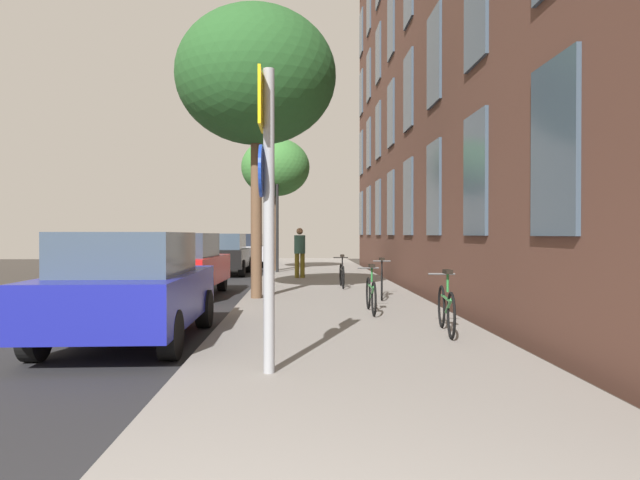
{
  "coord_description": "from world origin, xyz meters",
  "views": [
    {
      "loc": [
        0.33,
        -1.76,
        1.6
      ],
      "look_at": [
        0.77,
        10.79,
        1.48
      ],
      "focal_mm": 32.24,
      "sensor_mm": 36.0,
      "label": 1
    }
  ],
  "objects": [
    {
      "name": "ground_plane",
      "position": [
        -2.4,
        15.0,
        0.0
      ],
      "size": [
        41.8,
        41.8,
        0.0
      ],
      "primitive_type": "plane",
      "color": "#332D28"
    },
    {
      "name": "road_asphalt",
      "position": [
        -4.5,
        15.0,
        0.01
      ],
      "size": [
        7.0,
        38.0,
        0.01
      ],
      "primitive_type": "cube",
      "color": "#232326",
      "rests_on": "ground"
    },
    {
      "name": "sidewalk",
      "position": [
        1.1,
        15.0,
        0.06
      ],
      "size": [
        4.2,
        38.0,
        0.12
      ],
      "primitive_type": "cube",
      "color": "gray",
      "rests_on": "ground"
    },
    {
      "name": "building_facade",
      "position": [
        3.69,
        14.5,
        8.05
      ],
      "size": [
        0.56,
        27.0,
        16.07
      ],
      "color": "#513328",
      "rests_on": "ground"
    },
    {
      "name": "sign_post",
      "position": [
        -0.03,
        4.37,
        2.02
      ],
      "size": [
        0.16,
        0.6,
        3.24
      ],
      "color": "gray",
      "rests_on": "sidewalk"
    },
    {
      "name": "traffic_light",
      "position": [
        -0.65,
        20.86,
        2.74
      ],
      "size": [
        0.43,
        0.24,
        3.83
      ],
      "color": "black",
      "rests_on": "sidewalk"
    },
    {
      "name": "tree_near",
      "position": [
        -0.68,
        11.6,
        5.25
      ],
      "size": [
        3.7,
        3.7,
        6.72
      ],
      "color": "brown",
      "rests_on": "sidewalk"
    },
    {
      "name": "tree_far",
      "position": [
        -0.66,
        21.85,
        4.33
      ],
      "size": [
        2.8,
        2.8,
        5.43
      ],
      "color": "brown",
      "rests_on": "sidewalk"
    },
    {
      "name": "bicycle_0",
      "position": [
        2.52,
        6.75,
        0.5
      ],
      "size": [
        0.42,
        1.69,
        0.96
      ],
      "color": "black",
      "rests_on": "sidewalk"
    },
    {
      "name": "bicycle_1",
      "position": [
        1.68,
        9.03,
        0.48
      ],
      "size": [
        0.42,
        1.66,
        0.92
      ],
      "color": "black",
      "rests_on": "sidewalk"
    },
    {
      "name": "bicycle_2",
      "position": [
        2.24,
        11.54,
        0.49
      ],
      "size": [
        0.44,
        1.74,
        0.94
      ],
      "color": "black",
      "rests_on": "sidewalk"
    },
    {
      "name": "bicycle_3",
      "position": [
        1.51,
        14.21,
        0.48
      ],
      "size": [
        0.42,
        1.63,
        0.92
      ],
      "color": "black",
      "rests_on": "sidewalk"
    },
    {
      "name": "pedestrian_0",
      "position": [
        0.33,
        17.8,
        1.09
      ],
      "size": [
        0.54,
        0.54,
        1.7
      ],
      "color": "olive",
      "rests_on": "sidewalk"
    },
    {
      "name": "car_0",
      "position": [
        -2.14,
        6.75,
        0.84
      ],
      "size": [
        1.91,
        4.04,
        1.62
      ],
      "color": "navy",
      "rests_on": "road_asphalt"
    },
    {
      "name": "car_1",
      "position": [
        -2.62,
        13.06,
        0.84
      ],
      "size": [
        1.83,
        4.06,
        1.62
      ],
      "color": "red",
      "rests_on": "road_asphalt"
    },
    {
      "name": "car_2",
      "position": [
        -2.64,
        20.89,
        0.84
      ],
      "size": [
        1.86,
        4.03,
        1.62
      ],
      "color": "black",
      "rests_on": "road_asphalt"
    },
    {
      "name": "car_3",
      "position": [
        -2.28,
        26.88,
        0.84
      ],
      "size": [
        1.86,
        3.96,
        1.62
      ],
      "color": "#B7B7BC",
      "rests_on": "road_asphalt"
    }
  ]
}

